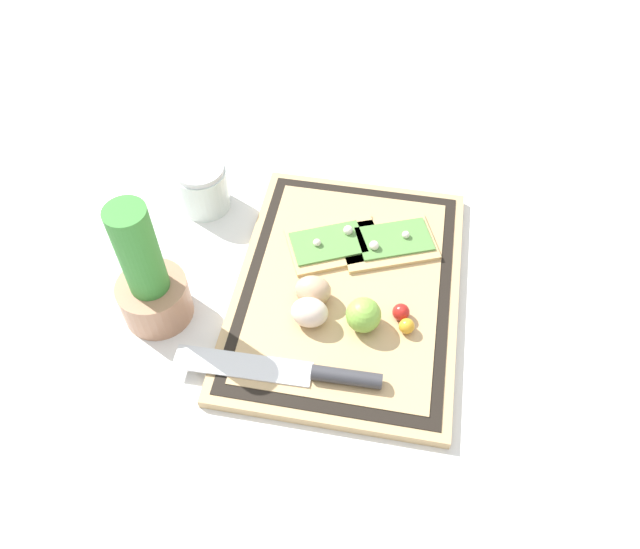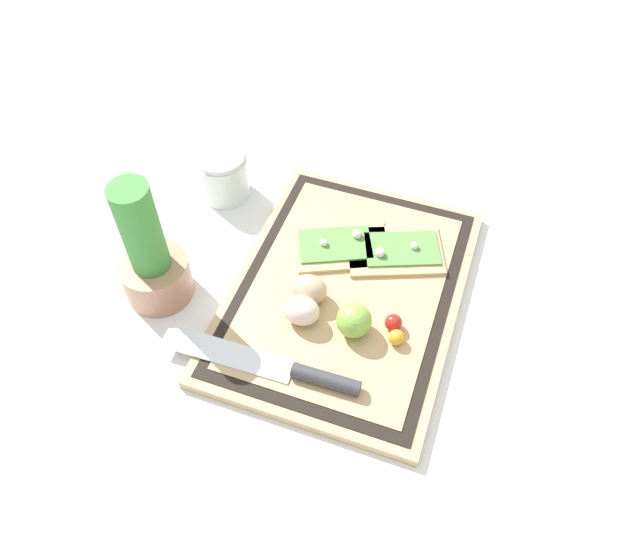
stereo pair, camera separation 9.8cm
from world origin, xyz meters
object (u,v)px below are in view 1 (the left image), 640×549
(egg_brown, at_px, (313,290))
(cherry_tomato_red, at_px, (401,312))
(cherry_tomato_yellow, at_px, (407,326))
(herb_pot, at_px, (149,282))
(pizza_slice_near, at_px, (389,241))
(knife, at_px, (311,373))
(sauce_jar, at_px, (203,189))
(egg_pink, at_px, (309,312))
(pizza_slice_far, at_px, (333,243))
(lime, at_px, (363,315))

(egg_brown, xyz_separation_m, cherry_tomato_red, (-0.01, -0.14, -0.01))
(cherry_tomato_yellow, bearing_deg, herb_pot, 93.10)
(pizza_slice_near, height_order, knife, pizza_slice_near)
(pizza_slice_near, height_order, egg_brown, egg_brown)
(egg_brown, height_order, cherry_tomato_yellow, egg_brown)
(cherry_tomato_yellow, xyz_separation_m, sauce_jar, (0.22, 0.38, 0.01))
(egg_pink, distance_m, herb_pot, 0.24)
(pizza_slice_far, bearing_deg, sauce_jar, 73.56)
(pizza_slice_far, relative_size, sauce_jar, 2.01)
(pizza_slice_near, height_order, lime, lime)
(lime, bearing_deg, knife, 148.62)
(cherry_tomato_red, height_order, herb_pot, herb_pot)
(pizza_slice_far, height_order, cherry_tomato_yellow, same)
(herb_pot, bearing_deg, cherry_tomato_red, -83.33)
(pizza_slice_far, relative_size, lime, 3.40)
(cherry_tomato_red, height_order, sauce_jar, sauce_jar)
(sauce_jar, bearing_deg, knife, -141.50)
(knife, relative_size, egg_pink, 5.37)
(egg_brown, height_order, egg_pink, same)
(knife, distance_m, egg_brown, 0.14)
(lime, bearing_deg, herb_pot, 93.44)
(knife, bearing_deg, cherry_tomato_yellow, -51.41)
(pizza_slice_near, relative_size, herb_pot, 0.79)
(sauce_jar, bearing_deg, cherry_tomato_yellow, -120.01)
(pizza_slice_far, height_order, herb_pot, herb_pot)
(lime, height_order, cherry_tomato_yellow, lime)
(lime, bearing_deg, cherry_tomato_red, -65.84)
(cherry_tomato_red, bearing_deg, knife, 137.03)
(knife, xyz_separation_m, herb_pot, (0.08, 0.26, 0.05))
(herb_pot, bearing_deg, egg_pink, -87.05)
(lime, relative_size, sauce_jar, 0.59)
(knife, bearing_deg, herb_pot, 72.89)
(knife, bearing_deg, cherry_tomato_red, -42.97)
(lime, bearing_deg, egg_pink, 94.91)
(egg_brown, relative_size, herb_pot, 0.25)
(cherry_tomato_yellow, height_order, sauce_jar, sauce_jar)
(cherry_tomato_yellow, bearing_deg, egg_brown, 77.59)
(egg_pink, xyz_separation_m, lime, (0.01, -0.08, 0.00))
(pizza_slice_near, bearing_deg, lime, 172.93)
(cherry_tomato_yellow, relative_size, herb_pot, 0.10)
(pizza_slice_far, xyz_separation_m, cherry_tomato_red, (-0.12, -0.12, 0.01))
(knife, bearing_deg, pizza_slice_far, 2.16)
(herb_pot, bearing_deg, egg_brown, -77.26)
(egg_brown, bearing_deg, herb_pot, 102.74)
(knife, distance_m, cherry_tomato_red, 0.17)
(pizza_slice_far, xyz_separation_m, herb_pot, (-0.17, 0.25, 0.05))
(knife, distance_m, cherry_tomato_yellow, 0.16)
(cherry_tomato_yellow, distance_m, sauce_jar, 0.44)
(egg_brown, relative_size, egg_pink, 1.00)
(herb_pot, relative_size, sauce_jar, 2.56)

